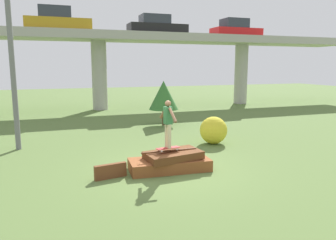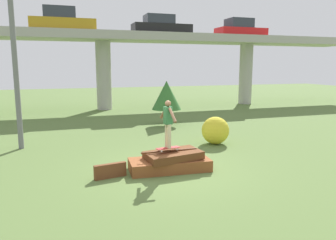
% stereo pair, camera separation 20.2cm
% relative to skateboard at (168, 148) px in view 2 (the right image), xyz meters
% --- Properties ---
extents(ground_plane, '(80.00, 80.00, 0.00)m').
position_rel_skateboard_xyz_m(ground_plane, '(0.06, 0.04, -0.73)').
color(ground_plane, '#567038').
extents(scrap_pile, '(2.59, 1.25, 0.66)m').
position_rel_skateboard_xyz_m(scrap_pile, '(0.10, 0.03, -0.46)').
color(scrap_pile, brown).
rests_on(scrap_pile, ground_plane).
extents(scrap_plank_loose, '(0.97, 0.31, 0.43)m').
position_rel_skateboard_xyz_m(scrap_plank_loose, '(-1.82, -0.09, -0.52)').
color(scrap_plank_loose, brown).
rests_on(scrap_plank_loose, ground_plane).
extents(skateboard, '(0.80, 0.33, 0.09)m').
position_rel_skateboard_xyz_m(skateboard, '(0.00, 0.00, 0.00)').
color(skateboard, maroon).
rests_on(skateboard, scrap_pile).
extents(skater, '(0.25, 1.03, 1.48)m').
position_rel_skateboard_xyz_m(skater, '(0.00, 0.00, 0.85)').
color(skater, '#C6B78E').
rests_on(skater, skateboard).
extents(highway_overpass, '(44.00, 3.64, 5.69)m').
position_rel_skateboard_xyz_m(highway_overpass, '(0.06, 15.44, 4.19)').
color(highway_overpass, '#A8A59E').
rests_on(highway_overpass, ground_plane).
extents(car_on_overpass_left, '(4.31, 1.89, 1.49)m').
position_rel_skateboard_xyz_m(car_on_overpass_left, '(-2.72, 14.91, 5.55)').
color(car_on_overpass_left, '#B28419').
rests_on(car_on_overpass_left, highway_overpass).
extents(car_on_overpass_right, '(4.47, 1.63, 1.36)m').
position_rel_skateboard_xyz_m(car_on_overpass_right, '(4.46, 15.18, 5.50)').
color(car_on_overpass_right, black).
rests_on(car_on_overpass_right, highway_overpass).
extents(car_on_overpass_far_right, '(4.15, 1.73, 1.40)m').
position_rel_skateboard_xyz_m(car_on_overpass_far_right, '(11.40, 15.30, 5.51)').
color(car_on_overpass_far_right, red).
rests_on(car_on_overpass_far_right, highway_overpass).
extents(utility_pole, '(1.30, 0.20, 6.56)m').
position_rel_skateboard_xyz_m(utility_pole, '(-4.68, 4.51, 2.67)').
color(utility_pole, slate).
rests_on(utility_pole, ground_plane).
extents(tree_behind_left, '(1.61, 1.61, 2.46)m').
position_rel_skateboard_xyz_m(tree_behind_left, '(2.43, 7.58, 0.93)').
color(tree_behind_left, '#4C3823').
rests_on(tree_behind_left, ground_plane).
extents(bush_yellow_flowering, '(1.16, 1.16, 1.16)m').
position_rel_skateboard_xyz_m(bush_yellow_flowering, '(3.02, 2.78, -0.16)').
color(bush_yellow_flowering, gold).
rests_on(bush_yellow_flowering, ground_plane).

